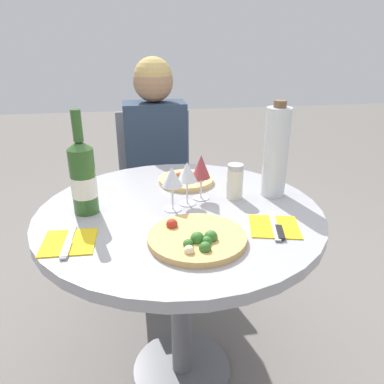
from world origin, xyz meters
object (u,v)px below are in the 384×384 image
at_px(seated_diner, 158,184).
at_px(wine_bottle, 83,177).
at_px(dining_table, 180,240).
at_px(pizza_large, 197,238).
at_px(chair_behind_diner, 157,194).
at_px(tall_carafe, 276,152).

distance_m(seated_diner, wine_bottle, 0.81).
distance_m(dining_table, pizza_large, 0.27).
bearing_deg(pizza_large, wine_bottle, 142.15).
bearing_deg(chair_behind_diner, seated_diner, 90.00).
bearing_deg(tall_carafe, pizza_large, -138.64).
xyz_separation_m(dining_table, pizza_large, (0.02, -0.23, 0.14)).
bearing_deg(seated_diner, tall_carafe, 120.56).
height_order(chair_behind_diner, wine_bottle, wine_bottle).
xyz_separation_m(pizza_large, tall_carafe, (0.34, 0.30, 0.15)).
distance_m(pizza_large, wine_bottle, 0.44).
xyz_separation_m(chair_behind_diner, pizza_large, (0.04, -1.09, 0.32)).
bearing_deg(seated_diner, pizza_large, 92.69).
height_order(seated_diner, pizza_large, seated_diner).
relative_size(seated_diner, wine_bottle, 3.53).
bearing_deg(wine_bottle, chair_behind_diner, 70.85).
bearing_deg(seated_diner, dining_table, 91.95).
height_order(dining_table, pizza_large, pizza_large).
height_order(pizza_large, tall_carafe, tall_carafe).
height_order(chair_behind_diner, seated_diner, seated_diner).
relative_size(chair_behind_diner, pizza_large, 3.17).
height_order(dining_table, wine_bottle, wine_bottle).
xyz_separation_m(chair_behind_diner, tall_carafe, (0.39, -0.79, 0.47)).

